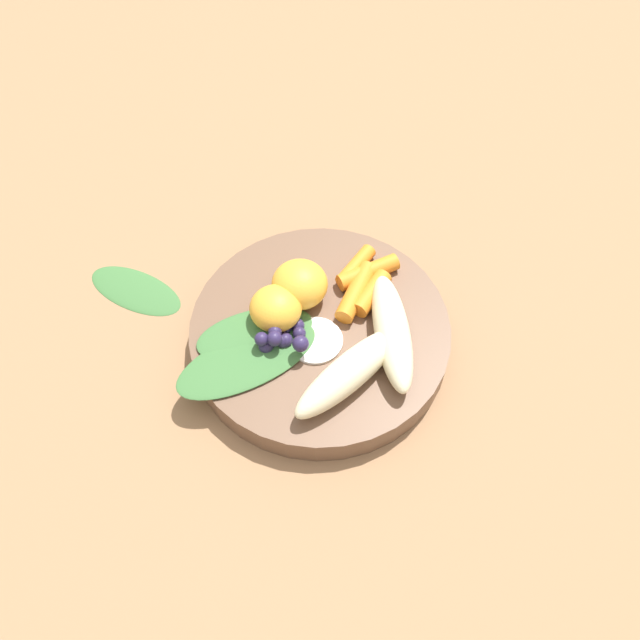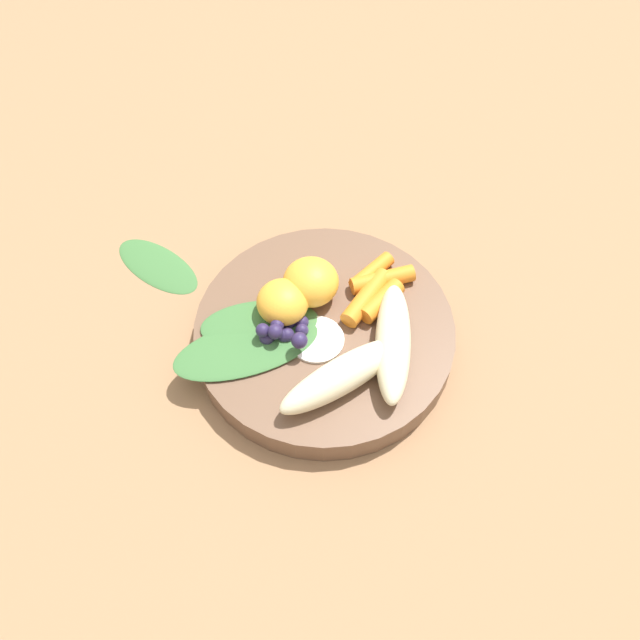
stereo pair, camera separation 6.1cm
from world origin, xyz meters
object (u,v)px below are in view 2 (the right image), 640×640
Objects in this scene: banana_peeled_left at (388,342)px; kale_leaf_stray at (153,265)px; banana_peeled_right at (337,375)px; bowl at (320,335)px; orange_segment_near at (278,302)px.

kale_leaf_stray is (-0.12, -0.23, -0.04)m from banana_peeled_left.
banana_peeled_right is 1.19× the size of kale_leaf_stray.
orange_segment_near is (-0.01, -0.04, 0.03)m from bowl.
banana_peeled_right reaches higher than bowl.
kale_leaf_stray is at bearing 66.81° from banana_peeled_left.
banana_peeled_right reaches higher than kale_leaf_stray.
banana_peeled_left is 0.26m from kale_leaf_stray.
banana_peeled_right is at bearing 130.92° from banana_peeled_left.
kale_leaf_stray is at bearing -117.93° from bowl.
banana_peeled_left is 1.00× the size of banana_peeled_right.
orange_segment_near is (-0.04, -0.10, 0.00)m from banana_peeled_left.
orange_segment_near reaches higher than kale_leaf_stray.
orange_segment_near is at bearing 91.78° from banana_peeled_right.
banana_peeled_left is at bearing 67.57° from orange_segment_near.
banana_peeled_right is 0.09m from orange_segment_near.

